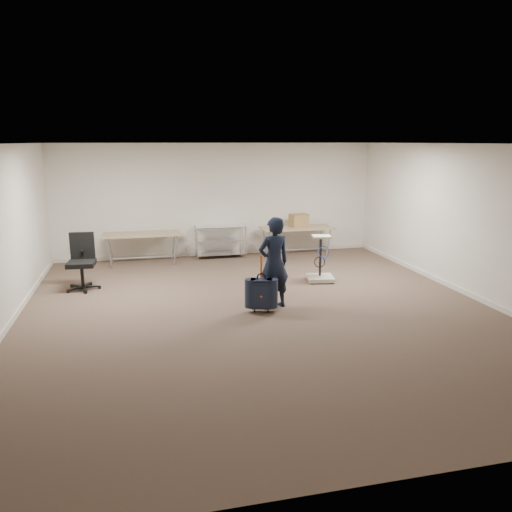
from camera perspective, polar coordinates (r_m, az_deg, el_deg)
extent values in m
plane|color=#4C3B2E|center=(8.57, 0.51, -6.35)|extent=(9.00, 9.00, 0.00)
plane|color=beige|center=(12.58, -4.38, 6.39)|extent=(8.00, 0.00, 8.00)
plane|color=beige|center=(4.13, 15.74, -7.92)|extent=(8.00, 0.00, 8.00)
plane|color=beige|center=(9.94, 23.58, 3.59)|extent=(0.00, 9.00, 9.00)
plane|color=silver|center=(8.09, 0.55, 12.72)|extent=(8.00, 8.00, 0.00)
cube|color=silver|center=(12.80, -4.27, 0.37)|extent=(8.00, 0.02, 0.10)
cube|color=silver|center=(8.58, -26.57, -7.40)|extent=(0.02, 9.00, 0.10)
cube|color=silver|center=(10.22, 22.85, -3.89)|extent=(0.02, 9.00, 0.10)
cube|color=tan|center=(11.99, -12.92, 2.45)|extent=(1.80, 0.75, 0.03)
cylinder|color=#95989D|center=(12.10, -12.79, -0.17)|extent=(1.50, 0.02, 0.02)
cylinder|color=#95989D|center=(11.79, -16.46, 0.25)|extent=(0.13, 0.04, 0.69)
cylinder|color=#95989D|center=(11.79, -9.17, 0.63)|extent=(0.13, 0.04, 0.69)
cylinder|color=#95989D|center=(12.38, -16.32, 0.85)|extent=(0.13, 0.04, 0.69)
cylinder|color=#95989D|center=(12.38, -9.38, 1.21)|extent=(0.13, 0.04, 0.69)
cube|color=tan|center=(12.59, 4.65, 3.22)|extent=(1.80, 0.75, 0.03)
cylinder|color=#95989D|center=(12.69, 4.61, 0.72)|extent=(1.50, 0.02, 0.02)
cylinder|color=#95989D|center=(12.16, 1.69, 1.17)|extent=(0.13, 0.04, 0.69)
cylinder|color=#95989D|center=(12.63, 8.28, 1.48)|extent=(0.13, 0.04, 0.69)
cylinder|color=#95989D|center=(12.73, 0.99, 1.71)|extent=(0.13, 0.04, 0.69)
cylinder|color=#95989D|center=(13.18, 7.33, 1.99)|extent=(0.13, 0.04, 0.69)
cylinder|color=silver|center=(12.15, -6.71, 1.32)|extent=(0.02, 0.02, 0.80)
cylinder|color=silver|center=(12.34, -1.17, 1.59)|extent=(0.02, 0.02, 0.80)
cylinder|color=silver|center=(12.59, -6.95, 1.72)|extent=(0.02, 0.02, 0.80)
cylinder|color=silver|center=(12.77, -1.59, 1.98)|extent=(0.02, 0.02, 0.80)
cube|color=silver|center=(12.51, -4.07, 0.31)|extent=(1.20, 0.45, 0.02)
cube|color=silver|center=(12.44, -4.09, 1.88)|extent=(1.20, 0.45, 0.02)
cube|color=silver|center=(12.38, -4.12, 3.38)|extent=(1.20, 0.45, 0.01)
imported|color=black|center=(8.57, 2.05, -0.79)|extent=(0.65, 0.51, 1.60)
cube|color=black|center=(8.42, 0.60, -4.27)|extent=(0.40, 0.29, 0.49)
cube|color=black|center=(8.52, 0.60, -5.89)|extent=(0.35, 0.22, 0.03)
cylinder|color=black|center=(8.52, -0.17, -6.23)|extent=(0.04, 0.07, 0.07)
cylinder|color=black|center=(8.52, 1.36, -6.24)|extent=(0.04, 0.07, 0.07)
torus|color=black|center=(8.35, 0.61, -2.47)|extent=(0.16, 0.06, 0.15)
cube|color=#EB550C|center=(8.32, 0.61, -1.25)|extent=(0.03, 0.01, 0.38)
cylinder|color=black|center=(10.36, -19.14, -3.37)|extent=(0.67, 0.67, 0.10)
cylinder|color=black|center=(10.30, -19.24, -2.15)|extent=(0.07, 0.07, 0.44)
cube|color=black|center=(10.24, -19.34, -0.83)|extent=(0.54, 0.54, 0.09)
cube|color=black|center=(10.41, -19.24, 1.14)|extent=(0.47, 0.10, 0.53)
cube|color=beige|center=(10.46, 7.35, -2.51)|extent=(0.61, 0.61, 0.08)
cylinder|color=black|center=(10.21, 6.65, -3.12)|extent=(0.06, 0.06, 0.04)
cylinder|color=black|center=(10.39, 7.32, 0.00)|extent=(0.05, 0.05, 0.83)
cube|color=beige|center=(10.26, 7.49, 2.21)|extent=(0.42, 0.38, 0.04)
torus|color=blue|center=(10.26, 7.87, 0.42)|extent=(0.28, 0.15, 0.26)
cube|color=#A07C4A|center=(12.67, 4.91, 4.10)|extent=(0.48, 0.39, 0.32)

